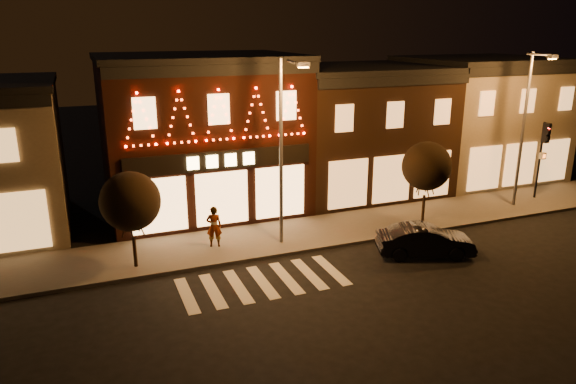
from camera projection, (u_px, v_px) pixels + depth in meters
ground at (302, 334)px, 17.50m from camera, size 120.00×120.00×0.00m
sidewalk_far at (275, 238)px, 25.29m from camera, size 44.00×4.00×0.15m
building_pulp at (201, 133)px, 28.71m from camera, size 10.20×8.34×8.30m
building_right_a at (357, 129)px, 32.18m from camera, size 9.20×8.28×7.50m
building_right_b at (478, 118)px, 35.30m from camera, size 9.20×8.28×7.80m
traffic_signal_far at (544, 145)px, 30.07m from camera, size 0.38×0.51×4.41m
streetlamp_mid at (284, 140)px, 23.02m from camera, size 0.70×1.88×8.22m
streetlamp_right at (527, 119)px, 28.19m from camera, size 0.73×1.89×8.26m
tree_left at (130, 201)px, 21.30m from camera, size 2.40×2.40×4.02m
tree_right at (427, 166)px, 26.56m from camera, size 2.45×2.45×4.09m
dark_sedan at (425, 241)px, 23.34m from camera, size 4.41×2.77×1.37m
pedestrian at (214, 226)px, 23.89m from camera, size 0.79×0.63×1.88m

